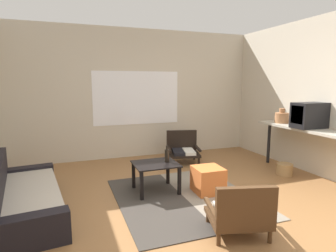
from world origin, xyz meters
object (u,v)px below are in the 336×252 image
ottoman_orange (208,180)px  console_shelf (304,132)px  wicker_basket (285,169)px  armchair_striped_foreground (240,213)px  coffee_table (156,169)px  glass_bottle (167,155)px  couch (22,198)px  armchair_by_window (183,148)px  clay_vase (282,117)px  crt_television (309,115)px

ottoman_orange → console_shelf: bearing=3.8°
wicker_basket → armchair_striped_foreground: bearing=-143.0°
coffee_table → glass_bottle: size_ratio=2.55×
couch → armchair_by_window: bearing=27.8°
armchair_striped_foreground → ottoman_orange: 1.19m
clay_vase → crt_television: bearing=-90.3°
coffee_table → console_shelf: size_ratio=0.35×
couch → armchair_striped_foreground: (2.20, -1.35, 0.06)m
coffee_table → armchair_by_window: size_ratio=0.86×
ottoman_orange → crt_television: (1.88, 0.04, 0.87)m
couch → armchair_by_window: 3.10m
couch → armchair_striped_foreground: size_ratio=2.75×
couch → armchair_striped_foreground: bearing=-31.4°
console_shelf → glass_bottle: bearing=175.9°
armchair_striped_foreground → wicker_basket: size_ratio=2.70×
armchair_by_window → console_shelf: bearing=-43.3°
crt_television → clay_vase: (0.00, 0.63, -0.11)m
crt_television → wicker_basket: bearing=140.0°
wicker_basket → crt_television: bearing=-40.0°
coffee_table → wicker_basket: bearing=-1.2°
clay_vase → glass_bottle: clay_vase is taller
clay_vase → wicker_basket: size_ratio=1.00×
armchair_by_window → wicker_basket: armchair_by_window is taller
coffee_table → armchair_striped_foreground: (0.45, -1.46, -0.09)m
armchair_by_window → coffee_table: bearing=-126.8°
wicker_basket → console_shelf: bearing=-26.6°
couch → crt_television: size_ratio=3.75×
coffee_table → crt_television: 2.69m
armchair_by_window → ottoman_orange: armchair_by_window is taller
armchair_striped_foreground → wicker_basket: armchair_striped_foreground is taller
crt_television → couch: bearing=178.2°
coffee_table → clay_vase: clay_vase is taller
armchair_by_window → crt_television: (1.59, -1.58, 0.78)m
couch → armchair_by_window: size_ratio=2.73×
armchair_striped_foreground → clay_vase: clay_vase is taller
console_shelf → clay_vase: clay_vase is taller
wicker_basket → couch: bearing=-179.0°
ottoman_orange → couch: bearing=175.8°
coffee_table → console_shelf: bearing=-3.8°
armchair_striped_foreground → crt_television: crt_television is taller
couch → glass_bottle: size_ratio=8.07×
console_shelf → wicker_basket: console_shelf is taller
coffee_table → wicker_basket: (2.33, -0.05, -0.25)m
coffee_table → ottoman_orange: coffee_table is taller
coffee_table → clay_vase: size_ratio=2.35×
ottoman_orange → glass_bottle: (-0.53, 0.30, 0.34)m
glass_bottle → ottoman_orange: bearing=-29.7°
ottoman_orange → crt_television: 2.07m
glass_bottle → wicker_basket: (2.16, -0.05, -0.43)m
armchair_by_window → crt_television: 2.37m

